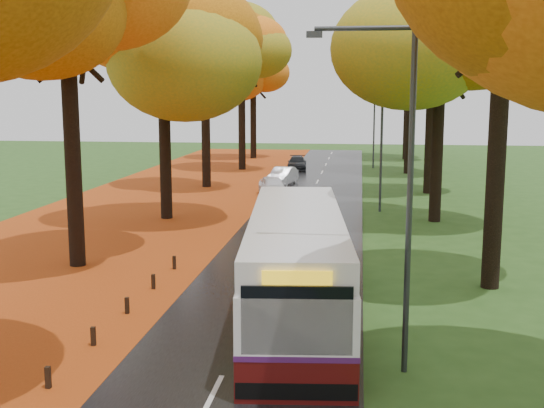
% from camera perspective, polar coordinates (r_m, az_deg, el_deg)
% --- Properties ---
extents(road, '(6.50, 90.00, 0.04)m').
position_cam_1_polar(road, '(33.29, 1.97, -1.92)').
color(road, black).
rests_on(road, ground).
extents(centre_line, '(0.12, 90.00, 0.01)m').
position_cam_1_polar(centre_line, '(33.29, 1.97, -1.88)').
color(centre_line, silver).
rests_on(centre_line, road).
extents(leaf_verge, '(12.00, 90.00, 0.02)m').
position_cam_1_polar(leaf_verge, '(35.28, -12.75, -1.52)').
color(leaf_verge, maroon).
rests_on(leaf_verge, ground).
extents(leaf_drift, '(0.90, 90.00, 0.01)m').
position_cam_1_polar(leaf_drift, '(33.70, -3.20, -1.75)').
color(leaf_drift, '#AF4512').
rests_on(leaf_drift, road).
extents(trees_left, '(9.20, 74.00, 13.88)m').
position_cam_1_polar(trees_left, '(36.18, -9.36, 14.00)').
color(trees_left, black).
rests_on(trees_left, ground).
extents(trees_right, '(9.30, 74.20, 13.96)m').
position_cam_1_polar(trees_right, '(34.81, 14.63, 14.27)').
color(trees_right, black).
rests_on(trees_right, ground).
extents(bollard_row, '(0.11, 23.51, 0.52)m').
position_cam_1_polar(bollard_row, '(15.29, -20.39, -15.42)').
color(bollard_row, black).
rests_on(bollard_row, ground).
extents(streetlamp_near, '(2.45, 0.18, 8.00)m').
position_cam_1_polar(streetlamp_near, '(15.64, 10.59, 2.56)').
color(streetlamp_near, '#333538').
rests_on(streetlamp_near, ground).
extents(streetlamp_mid, '(2.45, 0.18, 8.00)m').
position_cam_1_polar(streetlamp_mid, '(37.56, 8.79, 6.48)').
color(streetlamp_mid, '#333538').
rests_on(streetlamp_mid, ground).
extents(streetlamp_far, '(2.45, 0.18, 8.00)m').
position_cam_1_polar(streetlamp_far, '(59.54, 8.31, 7.50)').
color(streetlamp_far, '#333538').
rests_on(streetlamp_far, ground).
extents(bus, '(3.73, 11.74, 3.04)m').
position_cam_1_polar(bus, '(19.75, 2.04, -4.98)').
color(bus, '#480C0B').
rests_on(bus, road).
extents(car_white, '(2.49, 3.98, 1.27)m').
position_cam_1_polar(car_white, '(42.85, 0.07, 1.50)').
color(car_white, white).
rests_on(car_white, road).
extents(car_silver, '(1.97, 3.92, 1.23)m').
position_cam_1_polar(car_silver, '(48.19, 0.89, 2.35)').
color(car_silver, '#A5A8AD').
rests_on(car_silver, road).
extents(car_dark, '(1.87, 3.97, 1.12)m').
position_cam_1_polar(car_dark, '(57.62, 2.11, 3.44)').
color(car_dark, black).
rests_on(car_dark, road).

